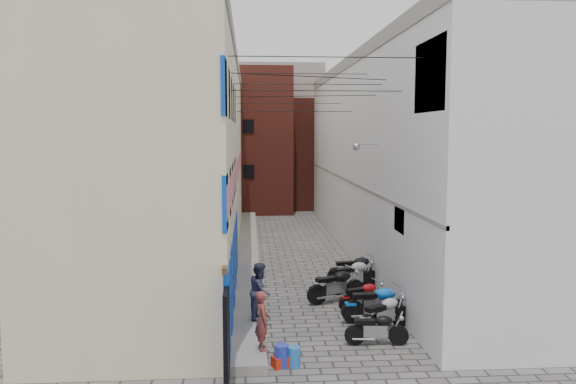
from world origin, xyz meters
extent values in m
plane|color=#585553|center=(0.00, 0.00, 0.00)|extent=(90.00, 90.00, 0.00)
cube|color=gray|center=(-2.05, 13.00, 0.12)|extent=(0.90, 26.00, 0.25)
cube|color=beige|center=(-5.00, 13.00, 4.25)|extent=(5.00, 26.00, 8.50)
cube|color=#D77986|center=(-2.54, 13.00, 4.00)|extent=(0.10, 26.00, 0.80)
cube|color=#0C40B8|center=(-2.53, 4.90, 1.30)|extent=(0.12, 10.20, 2.40)
cube|color=#0C40B8|center=(-2.55, 4.90, 5.30)|extent=(0.10, 10.20, 4.00)
cube|color=gray|center=(-5.00, 13.00, 8.75)|extent=(5.10, 26.00, 0.50)
cube|color=black|center=(-2.52, -0.40, 1.10)|extent=(0.10, 1.20, 2.20)
cube|color=silver|center=(5.00, 13.00, 4.25)|extent=(5.00, 26.00, 8.50)
cube|color=#0C40B8|center=(2.55, 1.50, 7.00)|extent=(0.10, 2.40, 1.80)
cube|color=white|center=(2.56, 4.00, 3.00)|extent=(0.08, 1.00, 0.70)
cylinder|color=#B2B2B7|center=(2.15, 7.00, 5.20)|extent=(0.80, 0.06, 0.06)
sphere|color=#B2B2B7|center=(1.75, 7.00, 5.10)|extent=(0.28, 0.28, 0.28)
cube|color=gray|center=(5.00, 13.00, 8.75)|extent=(5.10, 26.00, 0.50)
cube|color=gray|center=(2.54, 13.00, 3.40)|extent=(0.10, 26.00, 0.12)
cube|color=maroon|center=(-2.00, 28.00, 5.00)|extent=(6.00, 6.00, 10.00)
cube|color=maroon|center=(3.00, 30.00, 4.00)|extent=(5.00, 6.00, 8.00)
cube|color=gray|center=(0.00, 34.00, 5.50)|extent=(8.00, 5.00, 11.00)
cube|color=black|center=(0.00, 25.20, 1.20)|extent=(2.00, 0.30, 2.40)
cylinder|color=black|center=(0.00, 2.00, 7.50)|extent=(5.20, 0.02, 0.02)
cylinder|color=black|center=(0.00, 4.00, 6.80)|extent=(5.20, 0.02, 0.02)
cylinder|color=black|center=(0.00, 6.50, 7.20)|extent=(5.20, 0.02, 0.02)
cylinder|color=black|center=(0.00, 9.00, 7.80)|extent=(5.20, 0.02, 0.02)
cylinder|color=black|center=(0.00, 12.00, 6.50)|extent=(5.20, 0.02, 0.02)
cylinder|color=black|center=(0.00, 15.00, 7.00)|extent=(5.20, 0.02, 0.02)
cylinder|color=black|center=(0.00, 5.00, 7.30)|extent=(5.65, 2.07, 0.02)
cylinder|color=black|center=(0.00, 8.00, 6.90)|extent=(5.80, 1.58, 0.02)
imported|color=brown|center=(-1.70, 1.00, 0.99)|extent=(0.43, 0.58, 1.48)
imported|color=#2F3047|center=(-1.70, 3.33, 1.07)|extent=(0.78, 0.91, 1.64)
cylinder|color=#2133A9|center=(-1.26, 0.50, 0.27)|extent=(0.45, 0.45, 0.54)
cylinder|color=blue|center=(-0.95, 0.50, 0.24)|extent=(0.33, 0.33, 0.48)
cube|color=red|center=(-1.26, 0.50, 0.13)|extent=(0.50, 0.45, 0.26)
camera|label=1|loc=(-2.00, -12.40, 5.59)|focal=35.00mm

